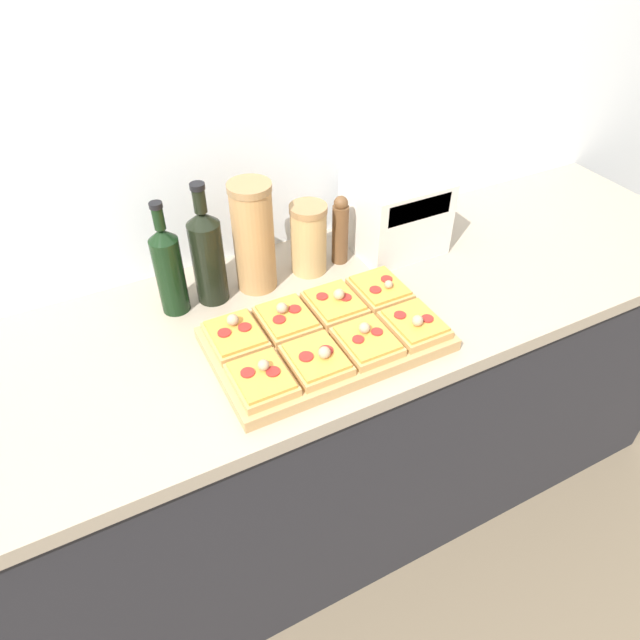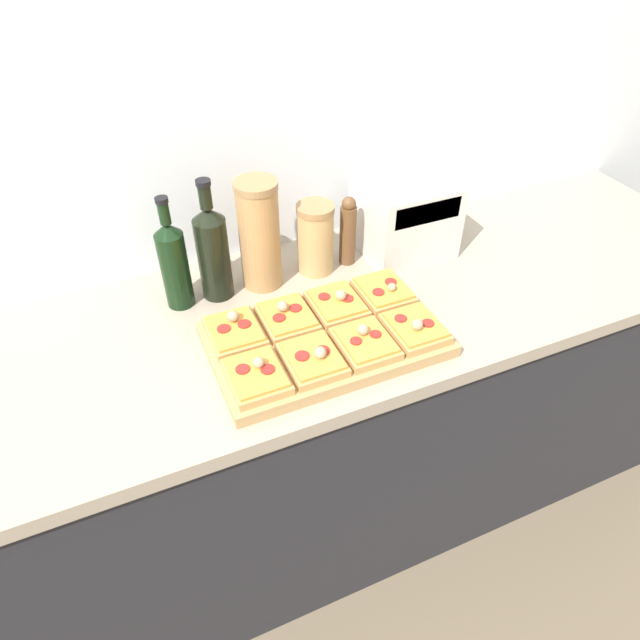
# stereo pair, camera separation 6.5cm
# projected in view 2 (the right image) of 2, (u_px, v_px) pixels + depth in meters

# --- Properties ---
(ground_plane) EXTENTS (12.00, 12.00, 0.00)m
(ground_plane) POSITION_uv_depth(u_px,v_px,m) (334.00, 602.00, 1.75)
(ground_plane) COLOR brown
(wall_back) EXTENTS (6.00, 0.06, 2.50)m
(wall_back) POSITION_uv_depth(u_px,v_px,m) (229.00, 125.00, 1.42)
(wall_back) COLOR silver
(wall_back) RESTS_ON ground_plane
(kitchen_counter) EXTENTS (2.63, 0.67, 0.89)m
(kitchen_counter) POSITION_uv_depth(u_px,v_px,m) (291.00, 434.00, 1.69)
(kitchen_counter) COLOR #232328
(kitchen_counter) RESTS_ON ground_plane
(cutting_board) EXTENTS (0.53, 0.32, 0.03)m
(cutting_board) POSITION_uv_depth(u_px,v_px,m) (325.00, 339.00, 1.32)
(cutting_board) COLOR tan
(cutting_board) RESTS_ON kitchen_counter
(pizza_slice_back_left) EXTENTS (0.12, 0.14, 0.06)m
(pizza_slice_back_left) POSITION_uv_depth(u_px,v_px,m) (235.00, 331.00, 1.29)
(pizza_slice_back_left) COLOR tan
(pizza_slice_back_left) RESTS_ON cutting_board
(pizza_slice_back_midleft) EXTENTS (0.12, 0.14, 0.05)m
(pizza_slice_back_midleft) POSITION_uv_depth(u_px,v_px,m) (287.00, 317.00, 1.33)
(pizza_slice_back_midleft) COLOR tan
(pizza_slice_back_midleft) RESTS_ON cutting_board
(pizza_slice_back_midright) EXTENTS (0.12, 0.14, 0.05)m
(pizza_slice_back_midright) POSITION_uv_depth(u_px,v_px,m) (337.00, 304.00, 1.37)
(pizza_slice_back_midright) COLOR tan
(pizza_slice_back_midright) RESTS_ON cutting_board
(pizza_slice_back_right) EXTENTS (0.12, 0.14, 0.05)m
(pizza_slice_back_right) POSITION_uv_depth(u_px,v_px,m) (383.00, 291.00, 1.41)
(pizza_slice_back_right) COLOR tan
(pizza_slice_back_right) RESTS_ON cutting_board
(pizza_slice_front_left) EXTENTS (0.12, 0.14, 0.05)m
(pizza_slice_front_left) POSITION_uv_depth(u_px,v_px,m) (256.00, 375.00, 1.19)
(pizza_slice_front_left) COLOR tan
(pizza_slice_front_left) RESTS_ON cutting_board
(pizza_slice_front_midleft) EXTENTS (0.12, 0.14, 0.05)m
(pizza_slice_front_midleft) POSITION_uv_depth(u_px,v_px,m) (313.00, 359.00, 1.23)
(pizza_slice_front_midleft) COLOR tan
(pizza_slice_front_midleft) RESTS_ON cutting_board
(pizza_slice_front_midright) EXTENTS (0.12, 0.14, 0.05)m
(pizza_slice_front_midright) POSITION_uv_depth(u_px,v_px,m) (365.00, 342.00, 1.27)
(pizza_slice_front_midright) COLOR tan
(pizza_slice_front_midright) RESTS_ON cutting_board
(pizza_slice_front_right) EXTENTS (0.12, 0.14, 0.05)m
(pizza_slice_front_right) POSITION_uv_depth(u_px,v_px,m) (415.00, 328.00, 1.30)
(pizza_slice_front_right) COLOR tan
(pizza_slice_front_right) RESTS_ON cutting_board
(olive_oil_bottle) EXTENTS (0.07, 0.07, 0.30)m
(olive_oil_bottle) POSITION_uv_depth(u_px,v_px,m) (174.00, 263.00, 1.37)
(olive_oil_bottle) COLOR black
(olive_oil_bottle) RESTS_ON kitchen_counter
(wine_bottle) EXTENTS (0.08, 0.08, 0.32)m
(wine_bottle) POSITION_uv_depth(u_px,v_px,m) (213.00, 251.00, 1.39)
(wine_bottle) COLOR black
(wine_bottle) RESTS_ON kitchen_counter
(grain_jar_tall) EXTENTS (0.11, 0.11, 0.29)m
(grain_jar_tall) POSITION_uv_depth(u_px,v_px,m) (261.00, 235.00, 1.42)
(grain_jar_tall) COLOR #AD7F4C
(grain_jar_tall) RESTS_ON kitchen_counter
(grain_jar_short) EXTENTS (0.10, 0.10, 0.20)m
(grain_jar_short) POSITION_uv_depth(u_px,v_px,m) (315.00, 238.00, 1.50)
(grain_jar_short) COLOR tan
(grain_jar_short) RESTS_ON kitchen_counter
(pepper_mill) EXTENTS (0.04, 0.04, 0.20)m
(pepper_mill) POSITION_uv_depth(u_px,v_px,m) (348.00, 231.00, 1.53)
(pepper_mill) COLOR brown
(pepper_mill) RESTS_ON kitchen_counter
(toaster_oven) EXTENTS (0.26, 0.22, 0.21)m
(toaster_oven) POSITION_uv_depth(u_px,v_px,m) (405.00, 216.00, 1.57)
(toaster_oven) COLOR beige
(toaster_oven) RESTS_ON kitchen_counter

